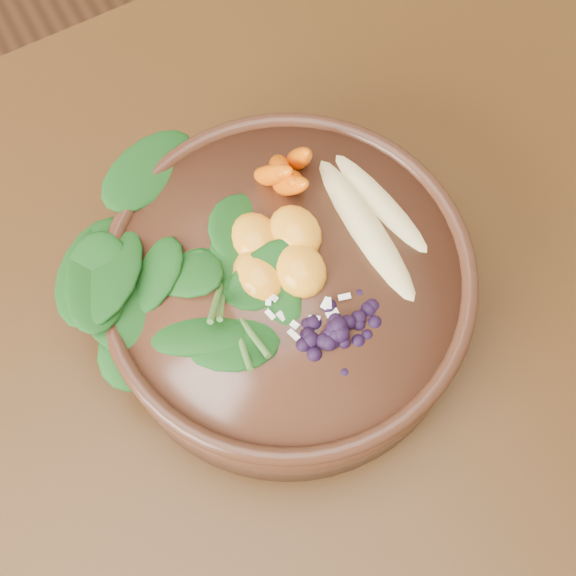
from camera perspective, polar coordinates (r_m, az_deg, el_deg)
name	(u,v)px	position (r m, az deg, el deg)	size (l,w,h in m)	color
stoneware_bowl	(288,293)	(0.64, 0.00, -0.34)	(0.29, 0.29, 0.08)	#3F2316
kale_heap	(194,232)	(0.60, -6.73, 3.98)	(0.19, 0.17, 0.04)	#134D11
carrot_cluster	(288,140)	(0.61, -0.03, 10.48)	(0.06, 0.06, 0.08)	#E06000
banana_halves	(375,207)	(0.62, 6.20, 5.73)	(0.06, 0.16, 0.03)	#E0CC84
mandarin_cluster	(277,246)	(0.60, -0.80, 3.01)	(0.08, 0.09, 0.03)	orange
blueberry_pile	(338,324)	(0.57, 3.58, -2.60)	(0.13, 0.10, 0.04)	black
coconut_flakes	(305,291)	(0.59, 1.22, -0.19)	(0.09, 0.07, 0.01)	white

